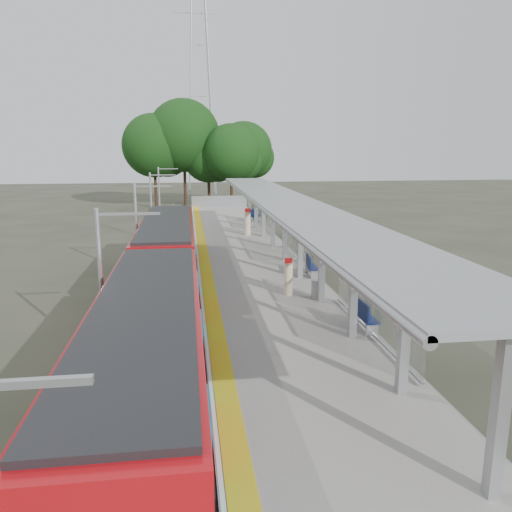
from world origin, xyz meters
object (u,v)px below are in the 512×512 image
(bench_near, at_px, (363,314))
(bench_mid, at_px, (310,265))
(bench_far, at_px, (254,215))
(info_pillar_near, at_px, (288,279))
(train, at_px, (162,285))
(info_pillar_far, at_px, (248,223))
(litter_bin, at_px, (316,289))

(bench_near, relative_size, bench_mid, 1.05)
(bench_near, distance_m, bench_far, 27.00)
(info_pillar_near, bearing_deg, train, -163.17)
(bench_mid, height_order, bench_far, bench_far)
(info_pillar_far, bearing_deg, bench_mid, -92.70)
(bench_mid, bearing_deg, bench_near, -84.08)
(bench_near, relative_size, info_pillar_near, 0.97)
(bench_mid, xyz_separation_m, bench_far, (-0.26, 19.29, 0.02))
(info_pillar_near, xyz_separation_m, info_pillar_far, (0.07, 15.49, 0.14))
(bench_far, xyz_separation_m, info_pillar_far, (-1.45, -7.00, 0.30))
(train, height_order, litter_bin, train)
(bench_mid, distance_m, info_pillar_near, 3.66)
(bench_near, xyz_separation_m, bench_mid, (0.01, 7.71, -0.04))
(bench_far, relative_size, litter_bin, 2.01)
(bench_near, bearing_deg, info_pillar_far, 94.63)
(bench_near, bearing_deg, info_pillar_near, 111.24)
(bench_mid, bearing_deg, litter_bin, -94.59)
(train, bearing_deg, info_pillar_far, 72.32)
(info_pillar_far, bearing_deg, bench_far, 67.71)
(info_pillar_far, bearing_deg, train, -118.29)
(info_pillar_near, height_order, litter_bin, info_pillar_near)
(info_pillar_near, height_order, info_pillar_far, info_pillar_far)
(bench_far, distance_m, info_pillar_far, 7.15)
(train, xyz_separation_m, info_pillar_near, (5.33, 1.46, -0.33))
(info_pillar_near, distance_m, litter_bin, 1.28)
(bench_far, height_order, litter_bin, bench_far)
(bench_near, relative_size, bench_far, 1.01)
(bench_mid, xyz_separation_m, info_pillar_near, (-1.78, -3.20, 0.18))
(info_pillar_near, bearing_deg, bench_near, -67.01)
(bench_mid, bearing_deg, train, -140.82)
(info_pillar_far, bearing_deg, bench_near, -95.75)
(train, distance_m, info_pillar_near, 5.54)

